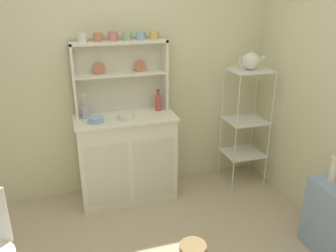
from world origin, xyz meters
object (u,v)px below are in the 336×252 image
flower_vase (336,168)px  floor_basket (193,251)px  bakers_rack (246,115)px  hutch_shelf_unit (120,71)px  jam_bottle (158,102)px  cup_cream_0 (82,38)px  utensil_jar (86,112)px  hutch_cabinet (127,157)px  porcelain_teapot (251,61)px  bowl_mixing_large (96,120)px

flower_vase → floor_basket: bearing=171.2°
bakers_rack → floor_basket: bearing=-134.4°
hutch_shelf_unit → jam_bottle: 0.48m
hutch_shelf_unit → cup_cream_0: (-0.32, -0.04, 0.33)m
floor_basket → cup_cream_0: (-0.64, 1.15, 1.54)m
utensil_jar → flower_vase: utensil_jar is taller
hutch_cabinet → flower_vase: size_ratio=2.79×
bakers_rack → jam_bottle: 0.94m
hutch_shelf_unit → floor_basket: size_ratio=4.12×
cup_cream_0 → porcelain_teapot: bearing=-6.7°
hutch_shelf_unit → cup_cream_0: cup_cream_0 is taller
hutch_cabinet → flower_vase: 1.86m
hutch_cabinet → jam_bottle: jam_bottle is taller
bowl_mixing_large → utensil_jar: bearing=116.1°
bowl_mixing_large → jam_bottle: (0.63, 0.16, 0.06)m
floor_basket → utensil_jar: bearing=121.0°
hutch_shelf_unit → utensil_jar: size_ratio=3.78×
floor_basket → jam_bottle: 1.43m
jam_bottle → bakers_rack: bearing=-9.4°
utensil_jar → bowl_mixing_large: bearing=-63.9°
hutch_cabinet → porcelain_teapot: 1.54m
bakers_rack → flower_vase: size_ratio=3.66×
floor_basket → utensil_jar: (-0.67, 1.11, 0.87)m
flower_vase → jam_bottle: bearing=129.2°
bakers_rack → floor_basket: bakers_rack is taller
floor_basket → utensil_jar: utensil_jar is taller
hutch_cabinet → bakers_rack: 1.30m
floor_basket → jam_bottle: (0.04, 1.12, 0.90)m
floor_basket → bowl_mixing_large: bearing=121.8°
hutch_shelf_unit → utensil_jar: 0.50m
hutch_cabinet → bakers_rack: size_ratio=0.76×
jam_bottle → hutch_cabinet: bearing=-166.2°
bowl_mixing_large → flower_vase: bearing=-33.9°
hutch_cabinet → hutch_shelf_unit: (0.00, 0.16, 0.82)m
floor_basket → jam_bottle: bearing=88.1°
bakers_rack → flower_vase: bearing=-83.1°
hutch_cabinet → hutch_shelf_unit: bearing=90.0°
cup_cream_0 → bowl_mixing_large: 0.73m
hutch_shelf_unit → hutch_cabinet: bearing=-90.0°
cup_cream_0 → jam_bottle: (0.67, -0.04, -0.64)m
jam_bottle → flower_vase: jam_bottle is taller
hutch_shelf_unit → bakers_rack: bearing=-10.2°
hutch_shelf_unit → flower_vase: (1.40, -1.36, -0.55)m
bowl_mixing_large → porcelain_teapot: 1.60m
cup_cream_0 → utensil_jar: size_ratio=0.41×
porcelain_teapot → flower_vase: size_ratio=0.76×
hutch_cabinet → floor_basket: hutch_cabinet is taller
hutch_shelf_unit → jam_bottle: size_ratio=4.14×
flower_vase → hutch_cabinet: bearing=139.4°
bowl_mixing_large → hutch_shelf_unit: bearing=40.4°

